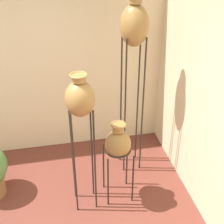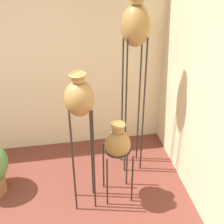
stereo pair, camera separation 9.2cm
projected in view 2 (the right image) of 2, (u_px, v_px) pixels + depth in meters
wall_back at (10, 62)px, 4.05m from camera, size 8.15×0.06×2.70m
vase_stand_tall at (136, 30)px, 3.40m from camera, size 0.32×0.32×2.25m
vase_stand_medium at (79, 101)px, 3.08m from camera, size 0.30×0.30×1.67m
vase_stand_short at (118, 145)px, 3.49m from camera, size 0.31×0.31×1.03m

